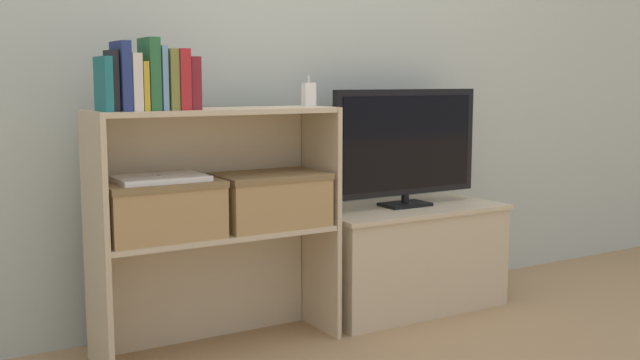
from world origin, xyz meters
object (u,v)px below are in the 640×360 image
at_px(book_charcoal, 112,81).
at_px(laptop, 160,178).
at_px(book_teal, 103,84).
at_px(storage_basket_right, 270,197).
at_px(storage_basket_left, 161,207).
at_px(book_olive, 168,80).
at_px(book_ivory, 132,82).
at_px(book_maroon, 190,83).
at_px(book_forest, 149,74).
at_px(tv_stand, 404,256).
at_px(book_skyblue, 160,78).
at_px(book_navy, 121,76).
at_px(tv, 406,144).
at_px(book_crimson, 178,80).
at_px(book_mustard, 140,86).
at_px(baby_monitor, 309,94).

bearing_deg(book_charcoal, laptop, 11.94).
height_order(book_teal, storage_basket_right, book_teal).
distance_m(book_teal, storage_basket_left, 0.49).
bearing_deg(book_olive, book_ivory, 180.00).
bearing_deg(book_charcoal, book_teal, 180.00).
distance_m(book_ivory, book_maroon, 0.22).
bearing_deg(book_forest, tv_stand, 5.70).
distance_m(book_ivory, book_skyblue, 0.10).
relative_size(tv_stand, book_teal, 4.80).
height_order(book_teal, book_navy, book_navy).
xyz_separation_m(book_charcoal, storage_basket_left, (0.17, 0.04, -0.46)).
xyz_separation_m(book_charcoal, book_maroon, (0.29, 0.00, -0.01)).
bearing_deg(book_olive, tv, 5.96).
bearing_deg(book_forest, storage_basket_left, 42.85).
relative_size(storage_basket_left, laptop, 1.32).
bearing_deg(book_charcoal, book_forest, 0.00).
bearing_deg(tv, book_olive, -174.04).
relative_size(book_charcoal, book_forest, 0.82).
distance_m(tv_stand, book_navy, 1.57).
height_order(book_olive, storage_basket_left, book_olive).
distance_m(book_crimson, storage_basket_left, 0.47).
xyz_separation_m(book_charcoal, book_skyblue, (0.17, 0.00, 0.01)).
relative_size(book_charcoal, laptop, 0.64).
distance_m(book_olive, storage_basket_right, 0.63).
bearing_deg(storage_basket_left, book_mustard, -153.54).
distance_m(tv, book_olive, 1.20).
bearing_deg(book_crimson, book_skyblue, 180.00).
relative_size(book_teal, storage_basket_right, 0.43).
distance_m(book_skyblue, baby_monitor, 0.65).
distance_m(book_charcoal, book_navy, 0.04).
xyz_separation_m(book_navy, book_olive, (0.17, 0.00, -0.01)).
distance_m(tv_stand, storage_basket_right, 0.82).
bearing_deg(book_ivory, book_maroon, 0.00).
bearing_deg(book_maroon, book_mustard, 180.00).
bearing_deg(book_ivory, book_forest, 0.00).
relative_size(book_teal, book_charcoal, 0.90).
relative_size(tv_stand, storage_basket_left, 2.09).
bearing_deg(baby_monitor, book_teal, -176.48).
xyz_separation_m(tv_stand, book_teal, (-1.39, -0.12, 0.80)).
bearing_deg(book_teal, book_olive, 0.00).
distance_m(book_skyblue, book_crimson, 0.07).
bearing_deg(book_crimson, book_maroon, 0.00).
bearing_deg(book_teal, book_ivory, 0.00).
distance_m(book_olive, book_maroon, 0.08).
relative_size(book_navy, book_skyblue, 1.06).
height_order(book_forest, baby_monitor, book_forest).
relative_size(tv, book_navy, 3.21).
bearing_deg(storage_basket_right, tv, 6.52).
bearing_deg(baby_monitor, storage_basket_right, -175.40).
relative_size(book_charcoal, storage_basket_right, 0.49).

